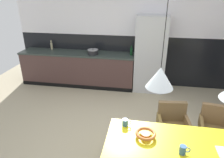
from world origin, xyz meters
name	(u,v)px	position (x,y,z in m)	size (l,w,h in m)	color
ground_plane	(118,149)	(0.00, 0.00, 0.00)	(8.17, 8.17, 0.00)	tan
back_wall_splashback_dark	(132,60)	(0.00, 2.75, 0.67)	(6.28, 0.12, 1.34)	black
back_wall_panel_upper	(134,9)	(0.00, 2.75, 2.01)	(6.28, 0.12, 1.34)	white
kitchen_counter	(78,68)	(-1.46, 2.39, 0.46)	(3.10, 0.63, 0.91)	#442E2C
refrigerator_column	(150,54)	(0.48, 2.39, 0.96)	(0.76, 0.60, 1.92)	#ADAFB2
dining_table	(186,150)	(0.92, -0.63, 0.70)	(1.98, 0.88, 0.74)	yellow
armchair_facing_counter	(216,124)	(1.53, 0.25, 0.51)	(0.55, 0.54, 0.79)	brown
armchair_corner_seat	(173,121)	(0.87, 0.23, 0.51)	(0.53, 0.52, 0.79)	brown
fruit_bowl	(146,134)	(0.43, -0.53, 0.79)	(0.26, 0.26, 0.07)	#B2662D
mug_white_ceramic	(183,150)	(0.86, -0.74, 0.79)	(0.13, 0.08, 0.11)	#335B93
mug_glass_clear	(125,122)	(0.15, -0.33, 0.79)	(0.13, 0.08, 0.10)	#335B93
cooking_pot	(93,52)	(-0.99, 2.31, 0.98)	(0.27, 0.27, 0.15)	black
bottle_wine_green	(52,46)	(-2.25, 2.59, 1.01)	(0.06, 0.06, 0.25)	tan
bottle_oil_tall	(131,51)	(0.00, 2.40, 1.01)	(0.07, 0.07, 0.25)	#0F3319
pendant_lamp_over_table_near	(160,78)	(0.53, -0.62, 1.62)	(0.30, 0.30, 1.13)	black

